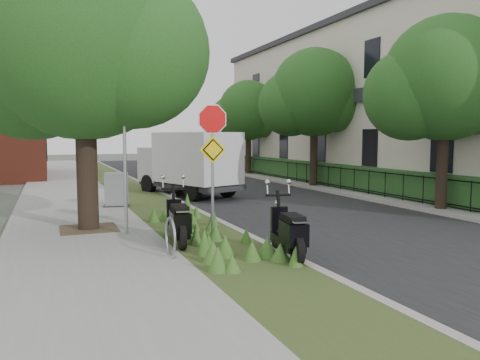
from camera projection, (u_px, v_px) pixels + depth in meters
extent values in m
plane|color=#4C5147|center=(278.00, 243.00, 10.91)|extent=(120.00, 120.00, 0.00)
cube|color=gray|center=(68.00, 198.00, 18.51)|extent=(3.50, 60.00, 0.12)
cube|color=#35491F|center=(137.00, 195.00, 19.55)|extent=(2.00, 60.00, 0.12)
cube|color=#9E9991|center=(161.00, 193.00, 19.92)|extent=(0.20, 60.00, 0.13)
cube|color=black|center=(237.00, 191.00, 21.25)|extent=(7.00, 60.00, 0.01)
cube|color=#9E9991|center=(304.00, 187.00, 22.57)|extent=(0.20, 60.00, 0.13)
cube|color=gray|center=(334.00, 185.00, 23.21)|extent=(3.20, 60.00, 0.12)
cylinder|color=black|center=(86.00, 141.00, 11.76)|extent=(0.52, 0.52, 4.48)
sphere|color=#224A18|center=(83.00, 30.00, 11.51)|extent=(5.40, 5.40, 5.40)
sphere|color=#224A18|center=(31.00, 60.00, 11.86)|extent=(4.05, 4.05, 4.05)
sphere|color=#224A18|center=(132.00, 51.00, 11.34)|extent=(3.78, 3.78, 3.78)
cube|color=#473828|center=(89.00, 229.00, 11.96)|extent=(1.40, 1.40, 0.01)
cylinder|color=#A5A8AD|center=(125.00, 151.00, 11.16)|extent=(0.08, 0.08, 4.00)
torus|color=#A5A8AD|center=(171.00, 236.00, 9.29)|extent=(0.05, 0.77, 0.77)
cube|color=#A5A8AD|center=(175.00, 258.00, 8.99)|extent=(0.06, 0.06, 0.04)
cube|color=#A5A8AD|center=(167.00, 250.00, 9.65)|extent=(0.06, 0.06, 0.04)
cylinder|color=#A5A8AD|center=(213.00, 174.00, 10.78)|extent=(0.07, 0.07, 3.00)
cylinder|color=red|center=(213.00, 119.00, 10.64)|extent=(0.86, 0.03, 0.86)
cylinder|color=white|center=(212.00, 119.00, 10.65)|extent=(0.94, 0.02, 0.94)
cube|color=yellow|center=(213.00, 150.00, 10.70)|extent=(0.64, 0.03, 0.64)
cube|color=black|center=(317.00, 166.00, 22.74)|extent=(0.04, 24.00, 0.04)
cube|color=black|center=(317.00, 182.00, 22.81)|extent=(0.04, 24.00, 0.04)
cylinder|color=black|center=(317.00, 175.00, 22.78)|extent=(0.03, 0.03, 1.00)
cube|color=#19461F|center=(329.00, 173.00, 23.04)|extent=(1.00, 24.00, 1.10)
cube|color=beige|center=(390.00, 107.00, 24.10)|extent=(7.00, 26.00, 8.00)
cube|color=#2D2D33|center=(392.00, 27.00, 23.72)|extent=(7.40, 26.40, 0.30)
cube|color=#2D2D33|center=(331.00, 99.00, 22.73)|extent=(0.25, 26.00, 0.60)
cylinder|color=black|center=(443.00, 150.00, 15.21)|extent=(0.36, 0.36, 3.81)
sphere|color=#224A18|center=(446.00, 78.00, 14.99)|extent=(4.00, 4.00, 4.00)
sphere|color=#224A18|center=(410.00, 95.00, 15.25)|extent=(3.00, 3.00, 3.00)
sphere|color=#224A18|center=(476.00, 90.00, 14.87)|extent=(2.80, 2.80, 2.80)
cylinder|color=black|center=(314.00, 144.00, 22.57)|extent=(0.36, 0.36, 4.03)
sphere|color=#224A18|center=(315.00, 92.00, 22.34)|extent=(4.20, 4.20, 4.20)
sphere|color=#224A18|center=(291.00, 104.00, 22.61)|extent=(3.15, 3.15, 3.15)
sphere|color=#224A18|center=(335.00, 101.00, 22.21)|extent=(2.94, 2.94, 2.94)
cylinder|color=black|center=(248.00, 145.00, 29.96)|extent=(0.36, 0.36, 3.64)
sphere|color=#224A18|center=(248.00, 110.00, 29.75)|extent=(3.80, 3.80, 3.80)
sphere|color=#224A18|center=(233.00, 118.00, 30.00)|extent=(2.85, 2.85, 2.85)
sphere|color=#224A18|center=(262.00, 116.00, 29.64)|extent=(2.66, 2.66, 2.66)
cylinder|color=black|center=(173.00, 225.00, 11.00)|extent=(0.19, 0.56, 0.55)
cylinder|color=black|center=(182.00, 236.00, 9.74)|extent=(0.19, 0.56, 0.55)
cube|color=black|center=(178.00, 230.00, 10.31)|extent=(0.49, 1.25, 0.19)
cube|color=black|center=(180.00, 221.00, 9.93)|extent=(0.46, 0.73, 0.42)
cube|color=black|center=(180.00, 208.00, 9.96)|extent=(0.39, 0.67, 0.13)
cylinder|color=black|center=(277.00, 235.00, 9.86)|extent=(0.22, 0.56, 0.55)
cylinder|color=black|center=(297.00, 250.00, 8.59)|extent=(0.22, 0.56, 0.55)
cube|color=black|center=(287.00, 242.00, 9.17)|extent=(0.56, 1.25, 0.19)
cube|color=black|center=(294.00, 233.00, 8.79)|extent=(0.49, 0.74, 0.42)
cube|color=black|center=(293.00, 218.00, 8.81)|extent=(0.42, 0.68, 0.13)
cube|color=#262628|center=(189.00, 185.00, 19.44)|extent=(3.45, 5.24, 0.17)
cube|color=#B7BABC|center=(164.00, 164.00, 20.75)|extent=(2.23, 1.88, 1.48)
cube|color=silver|center=(197.00, 158.00, 18.96)|extent=(3.14, 4.00, 2.03)
cube|color=#262628|center=(117.00, 205.00, 15.89)|extent=(0.95, 0.72, 0.04)
cube|color=gray|center=(116.00, 189.00, 15.84)|extent=(0.84, 0.61, 1.14)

